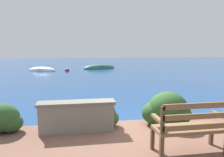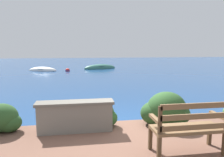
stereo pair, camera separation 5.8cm
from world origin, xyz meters
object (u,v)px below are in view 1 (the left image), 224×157
object	(u,v)px
park_bench	(191,126)
rowboat_mid	(99,68)
rowboat_nearest	(42,70)
mooring_buoy	(67,70)

from	to	relation	value
park_bench	rowboat_mid	distance (m)	17.83
park_bench	rowboat_mid	size ratio (longest dim) A/B	0.36
rowboat_nearest	mooring_buoy	world-z (taller)	rowboat_nearest
rowboat_nearest	rowboat_mid	xyz separation A→B (m)	(5.21, 1.17, 0.01)
park_bench	rowboat_nearest	world-z (taller)	park_bench
park_bench	rowboat_mid	world-z (taller)	park_bench
rowboat_nearest	mooring_buoy	size ratio (longest dim) A/B	6.42
park_bench	mooring_buoy	size ratio (longest dim) A/B	2.86
park_bench	mooring_buoy	bearing A→B (deg)	98.82
rowboat_nearest	mooring_buoy	bearing A→B (deg)	8.28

